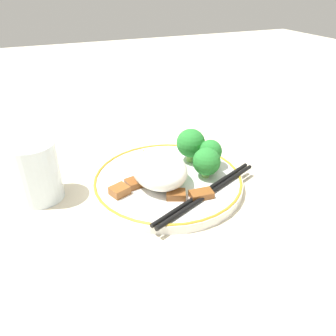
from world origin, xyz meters
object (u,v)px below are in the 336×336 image
at_px(broccoli_back_right, 191,143).
at_px(chopsticks, 207,192).
at_px(drinking_glass, 36,172).
at_px(broccoli_back_center, 210,152).
at_px(broccoli_back_left, 207,162).
at_px(plate, 168,181).

xyz_separation_m(broccoli_back_right, chopsticks, (0.11, -0.02, -0.03)).
height_order(broccoli_back_right, drinking_glass, drinking_glass).
bearing_deg(broccoli_back_center, broccoli_back_left, -39.27).
bearing_deg(drinking_glass, chopsticks, 64.30).
xyz_separation_m(plate, chopsticks, (0.07, 0.04, 0.01)).
distance_m(broccoli_back_center, broccoli_back_right, 0.04).
distance_m(plate, broccoli_back_right, 0.09).
bearing_deg(broccoli_back_center, chopsticks, -31.15).
bearing_deg(broccoli_back_left, drinking_glass, -104.54).
height_order(plate, drinking_glass, drinking_glass).
height_order(plate, broccoli_back_right, broccoli_back_right).
distance_m(plate, chopsticks, 0.08).
bearing_deg(chopsticks, drinking_glass, -115.70).
distance_m(broccoli_back_right, drinking_glass, 0.27).
height_order(plate, broccoli_back_center, broccoli_back_center).
height_order(plate, chopsticks, chopsticks).
bearing_deg(drinking_glass, broccoli_back_right, 88.12).
bearing_deg(broccoli_back_right, broccoli_back_center, 34.91).
relative_size(broccoli_back_center, chopsticks, 0.23).
distance_m(broccoli_back_left, chopsticks, 0.06).
bearing_deg(broccoli_back_left, chopsticks, -25.70).
distance_m(broccoli_back_left, broccoli_back_right, 0.06).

